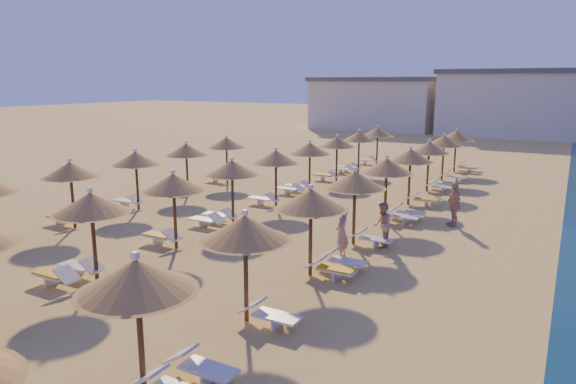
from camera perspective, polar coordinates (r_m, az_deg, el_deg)
The scene contains 9 objects.
ground at distance 19.01m, azimuth -4.40°, elevation -6.25°, with size 220.00×220.00×0.00m, color tan.
hotel_blocks at distance 62.36m, azimuth 24.10°, elevation 9.04°, with size 45.98×9.91×8.10m.
parasol_row_east at distance 19.01m, azimuth 7.46°, elevation 1.20°, with size 2.33×38.59×2.92m.
parasol_row_west at distance 21.62m, azimuth -6.24°, elevation 2.56°, with size 2.33×38.59×2.92m.
parasol_row_inland at distance 23.97m, azimuth -19.66°, elevation 2.86°, with size 2.33×20.46×2.92m.
loungers at distance 21.04m, azimuth -3.45°, elevation -3.42°, with size 14.03×37.71×0.66m.
beachgoer_a at distance 17.70m, azimuth 5.99°, elevation -4.54°, with size 0.67×0.44×1.85m, color tan.
beachgoer_c at distance 22.70m, azimuth 17.94°, elevation -1.30°, with size 1.10×0.46×1.87m, color tan.
beachgoer_b at distance 19.19m, azimuth 10.45°, elevation -3.61°, with size 0.82×0.64×1.68m, color tan.
Camera 1 is at (10.01, -15.00, 6.00)m, focal length 32.00 mm.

